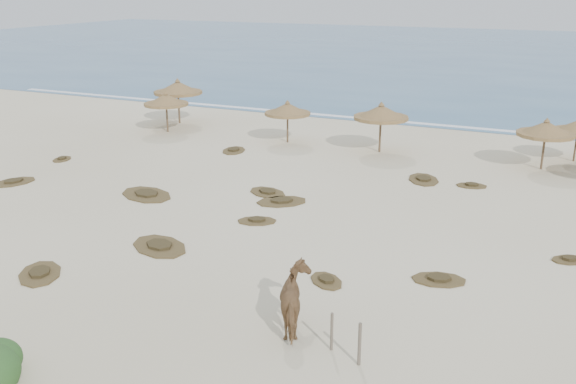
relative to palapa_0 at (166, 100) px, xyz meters
name	(u,v)px	position (x,y,z in m)	size (l,w,h in m)	color
ground	(215,264)	(13.44, -16.66, -2.08)	(160.00, 160.00, 0.00)	beige
ocean	(497,54)	(13.44, 58.34, -2.07)	(200.00, 100.00, 0.01)	#2C5A86
foam_line	(405,122)	(13.44, 9.34, -2.07)	(70.00, 0.60, 0.01)	white
palapa_0	(166,100)	(0.00, 0.00, 0.00)	(3.20, 3.20, 2.68)	brown
palapa_1	(178,88)	(-0.88, 2.70, 0.33)	(4.19, 4.19, 3.10)	brown
palapa_2	(288,110)	(8.34, 0.64, -0.06)	(3.39, 3.39, 2.61)	brown
palapa_3	(381,113)	(14.14, 0.70, 0.20)	(4.02, 4.02, 2.93)	brown
palapa_4	(546,129)	(22.91, 0.75, 0.05)	(3.31, 3.31, 2.74)	brown
horse	(297,301)	(17.81, -19.50, -1.18)	(0.97, 2.12, 1.79)	olive
fence_post_near	(360,344)	(19.96, -20.46, -1.48)	(0.09, 0.09, 1.20)	#685D4E
fence_post_far	(332,332)	(19.07, -20.08, -1.53)	(0.08, 0.08, 1.09)	#685D4E
scrub_0	(14,182)	(-0.40, -12.51, -2.03)	(2.07, 2.50, 0.16)	brown
scrub_1	(146,194)	(6.69, -11.41, -2.03)	(3.36, 2.77, 0.16)	brown
scrub_2	(257,221)	(12.88, -12.35, -2.03)	(1.90, 1.62, 0.16)	brown
scrub_3	(282,201)	(12.77, -9.72, -2.03)	(2.71, 2.58, 0.16)	brown
scrub_4	(439,279)	(20.81, -14.72, -2.03)	(2.05, 1.64, 0.16)	brown
scrub_6	(234,150)	(6.39, -2.64, -2.03)	(1.73, 2.21, 0.16)	brown
scrub_7	(423,179)	(17.75, -3.79, -2.03)	(2.19, 2.60, 0.16)	brown
scrub_8	(62,159)	(-1.30, -8.25, -2.03)	(1.17, 1.51, 0.16)	brown
scrub_9	(160,246)	(10.80, -16.21, -2.03)	(3.07, 2.62, 0.16)	brown
scrub_10	(472,185)	(20.09, -3.82, -2.03)	(1.63, 1.26, 0.16)	brown
scrub_11	(40,273)	(8.52, -19.82, -2.03)	(2.40, 2.50, 0.16)	brown
scrub_12	(326,280)	(17.47, -16.34, -2.03)	(1.68, 1.67, 0.16)	brown
scrub_13	(268,192)	(11.63, -8.83, -2.03)	(2.41, 2.06, 0.16)	brown
scrub_14	(569,259)	(24.66, -11.24, -2.03)	(1.52, 1.36, 0.16)	brown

